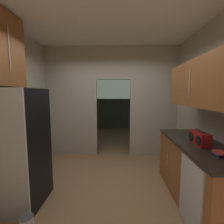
{
  "coord_description": "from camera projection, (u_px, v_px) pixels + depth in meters",
  "views": [
    {
      "loc": [
        0.2,
        -2.63,
        1.65
      ],
      "look_at": [
        0.06,
        0.96,
        1.24
      ],
      "focal_mm": 26.02,
      "sensor_mm": 36.0,
      "label": 1
    }
  ],
  "objects": [
    {
      "name": "boombox",
      "position": [
        200.0,
        138.0,
        2.29
      ],
      "size": [
        0.16,
        0.36,
        0.21
      ],
      "color": "maroon",
      "rests_on": "lower_cabinet_run"
    },
    {
      "name": "kitchen_overhead_slab",
      "position": [
        108.0,
        26.0,
        2.97
      ],
      "size": [
        3.83,
        7.31,
        0.06
      ],
      "primitive_type": "cube",
      "color": "silver"
    },
    {
      "name": "dishwasher",
      "position": [
        190.0,
        196.0,
        1.93
      ],
      "size": [
        0.02,
        0.56,
        0.87
      ],
      "color": "#B7BABC",
      "rests_on": "ground"
    },
    {
      "name": "refrigerator",
      "position": [
        15.0,
        148.0,
        2.36
      ],
      "size": [
        0.75,
        0.76,
        1.72
      ],
      "color": "black",
      "rests_on": "ground"
    },
    {
      "name": "adjoining_room_shell",
      "position": [
        113.0,
        99.0,
        6.56
      ],
      "size": [
        3.43,
        3.49,
        2.84
      ],
      "color": "slate",
      "rests_on": "ground"
    },
    {
      "name": "upper_cabinet_counterside",
      "position": [
        203.0,
        83.0,
        2.28
      ],
      "size": [
        0.36,
        1.66,
        0.66
      ],
      "color": "brown"
    },
    {
      "name": "kitchen_partition",
      "position": [
        110.0,
        99.0,
        4.28
      ],
      "size": [
        3.43,
        0.12,
        2.84
      ],
      "color": "#ADA899",
      "rests_on": "ground"
    },
    {
      "name": "lower_cabinet_run",
      "position": [
        197.0,
        173.0,
        2.43
      ],
      "size": [
        0.66,
        1.85,
        0.93
      ],
      "color": "brown",
      "rests_on": "ground"
    },
    {
      "name": "ground",
      "position": [
        106.0,
        189.0,
        2.8
      ],
      "size": [
        20.0,
        20.0,
        0.0
      ],
      "primitive_type": "plane",
      "color": "#93704C"
    },
    {
      "name": "book_stack",
      "position": [
        220.0,
        154.0,
        1.87
      ],
      "size": [
        0.14,
        0.17,
        0.06
      ],
      "color": "black",
      "rests_on": "lower_cabinet_run"
    }
  ]
}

